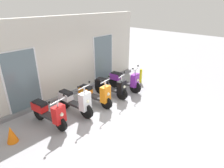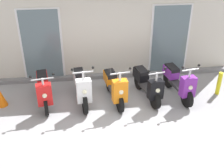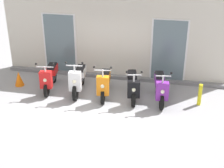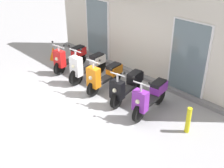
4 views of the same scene
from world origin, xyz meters
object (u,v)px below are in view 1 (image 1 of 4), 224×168
Objects in this scene: scooter_white at (75,101)px; scooter_red at (49,112)px; scooter_black at (111,87)px; scooter_orange at (95,94)px; traffic_cone at (11,134)px; scooter_purple at (125,80)px; curb_bollard at (141,76)px.

scooter_red is at bearing 178.59° from scooter_white.
scooter_black is at bearing -0.56° from scooter_white.
scooter_orange reaches higher than scooter_black.
traffic_cone is (-1.19, 0.06, -0.22)m from scooter_red.
scooter_white is 2.22m from traffic_cone.
scooter_white is 1.07× the size of scooter_black.
scooter_white reaches higher than traffic_cone.
scooter_orange is at bearing -2.53° from scooter_red.
scooter_black is 0.97× the size of scooter_purple.
scooter_white is 2.40× the size of curb_bollard.
scooter_red is at bearing 178.99° from curb_bollard.
traffic_cone is at bearing 178.49° from scooter_black.
traffic_cone is at bearing 177.70° from scooter_white.
curb_bollard reaches higher than traffic_cone.
scooter_black reaches higher than scooter_red.
scooter_purple is 4.94m from traffic_cone.
scooter_black is 2.25× the size of curb_bollard.
scooter_purple is 3.13× the size of traffic_cone.
scooter_orange is 2.31× the size of curb_bollard.
scooter_orange is 1.03× the size of scooter_black.
traffic_cone is at bearing 178.59° from curb_bollard.
scooter_purple is at bearing -0.95° from scooter_white.
scooter_black is (1.83, -0.02, -0.04)m from scooter_white.
scooter_purple reaches higher than curb_bollard.
scooter_white reaches higher than scooter_orange.
scooter_red is at bearing 177.47° from scooter_orange.
scooter_orange is at bearing 179.96° from curb_bollard.
scooter_orange is 3.11× the size of traffic_cone.
scooter_black is 0.89m from scooter_purple.
scooter_white is (1.02, -0.03, 0.01)m from scooter_red.
scooter_purple is at bearing -1.08° from scooter_red.
traffic_cone is at bearing 176.93° from scooter_red.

